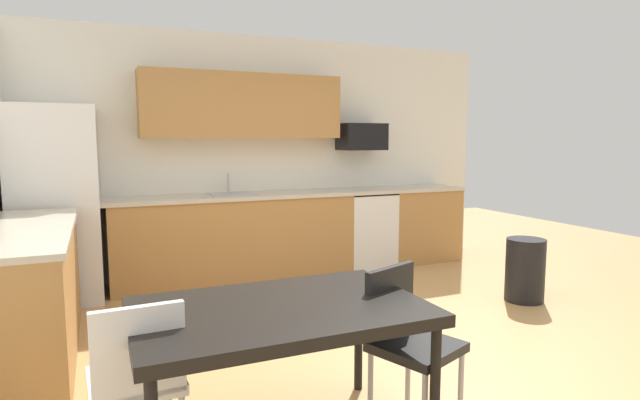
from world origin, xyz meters
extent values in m
plane|color=tan|center=(0.00, 0.00, 0.00)|extent=(12.00, 12.00, 0.00)
cube|color=white|center=(0.00, 2.65, 1.35)|extent=(5.80, 0.10, 2.70)
cube|color=#AD7A42|center=(-0.45, 2.30, 0.45)|extent=(2.61, 0.60, 0.90)
cube|color=#AD7A42|center=(1.93, 2.30, 0.45)|extent=(0.94, 0.60, 0.90)
cube|color=#AD7A42|center=(-2.30, 0.80, 0.45)|extent=(0.60, 2.00, 0.90)
cube|color=beige|center=(0.00, 2.30, 0.92)|extent=(4.80, 0.64, 0.04)
cube|color=beige|center=(-2.30, 0.80, 0.92)|extent=(0.64, 2.00, 0.04)
cube|color=#AD7A42|center=(-0.30, 2.43, 1.90)|extent=(2.20, 0.34, 0.70)
cube|color=white|center=(-2.18, 2.22, 0.92)|extent=(0.76, 0.70, 1.85)
cube|color=white|center=(1.16, 2.30, 0.44)|extent=(0.60, 0.60, 0.88)
cube|color=black|center=(1.16, 2.30, 0.90)|extent=(0.60, 0.60, 0.03)
cube|color=black|center=(1.16, 2.40, 1.57)|extent=(0.54, 0.36, 0.32)
cube|color=#A5A8AD|center=(-0.47, 2.30, 0.88)|extent=(0.48, 0.40, 0.14)
cylinder|color=#B2B5BA|center=(-0.47, 2.48, 1.04)|extent=(0.02, 0.02, 0.24)
cube|color=black|center=(-1.02, -0.87, 0.71)|extent=(1.40, 0.90, 0.06)
cylinder|color=black|center=(-0.38, -1.26, 0.34)|extent=(0.05, 0.05, 0.68)
cylinder|color=black|center=(-1.66, -0.48, 0.34)|extent=(0.05, 0.05, 0.68)
cylinder|color=black|center=(-0.38, -0.48, 0.34)|extent=(0.05, 0.05, 0.68)
cube|color=black|center=(-0.30, -0.98, 0.45)|extent=(0.52, 0.52, 0.05)
cube|color=black|center=(-0.37, -0.82, 0.65)|extent=(0.37, 0.18, 0.40)
cylinder|color=#B2B2B7|center=(-0.08, -1.08, 0.21)|extent=(0.03, 0.03, 0.42)
cylinder|color=#B2B2B7|center=(-0.52, -0.89, 0.21)|extent=(0.03, 0.03, 0.42)
cylinder|color=#B2B2B7|center=(-0.21, -0.76, 0.21)|extent=(0.03, 0.03, 0.42)
cube|color=white|center=(-1.69, -0.80, 0.45)|extent=(0.42, 0.42, 0.05)
cube|color=white|center=(-1.68, -0.98, 0.65)|extent=(0.38, 0.06, 0.40)
cylinder|color=black|center=(1.89, 0.45, 0.30)|extent=(0.36, 0.36, 0.60)
camera|label=1|loc=(-1.81, -3.17, 1.54)|focal=28.94mm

